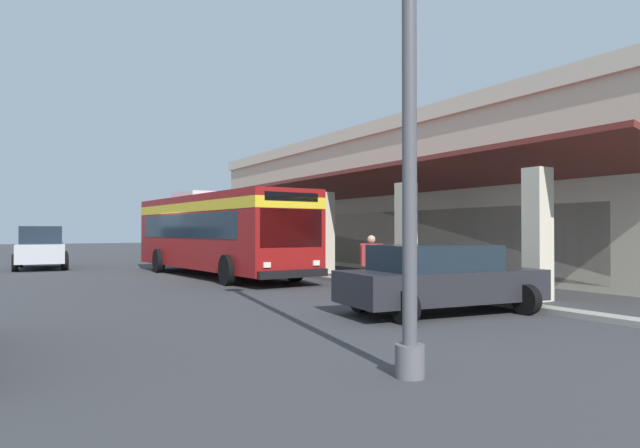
{
  "coord_description": "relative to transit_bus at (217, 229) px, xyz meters",
  "views": [
    {
      "loc": [
        22.13,
        -6.42,
        1.78
      ],
      "look_at": [
        4.55,
        3.9,
        2.02
      ],
      "focal_mm": 31.12,
      "sensor_mm": 36.0,
      "label": 1
    }
  ],
  "objects": [
    {
      "name": "ground",
      "position": [
        -1.43,
        6.95,
        -1.85
      ],
      "size": [
        120.0,
        120.0,
        0.0
      ],
      "primitive_type": "plane",
      "color": "#38383A"
    },
    {
      "name": "curb_strip",
      "position": [
        -1.66,
        2.9,
        -1.79
      ],
      "size": [
        37.57,
        0.5,
        0.12
      ],
      "primitive_type": "cube",
      "color": "#9E998E",
      "rests_on": "ground"
    },
    {
      "name": "plaza_building",
      "position": [
        -1.66,
        12.52,
        1.52
      ],
      "size": [
        31.61,
        13.88,
        6.73
      ],
      "color": "beige",
      "rests_on": "ground"
    },
    {
      "name": "transit_bus",
      "position": [
        0.0,
        0.0,
        0.0
      ],
      "size": [
        11.37,
        3.41,
        3.34
      ],
      "color": "maroon",
      "rests_on": "ground"
    },
    {
      "name": "parked_suv_silver",
      "position": [
        -8.15,
        -5.6,
        -0.84
      ],
      "size": [
        4.96,
        2.5,
        1.97
      ],
      "color": "#B2B5BA",
      "rests_on": "ground"
    },
    {
      "name": "parked_sedan_charcoal",
      "position": [
        11.76,
        0.76,
        -1.1
      ],
      "size": [
        2.76,
        4.57,
        1.47
      ],
      "color": "#232328",
      "rests_on": "ground"
    },
    {
      "name": "pedestrian",
      "position": [
        8.59,
        1.24,
        -0.93
      ],
      "size": [
        0.59,
        0.48,
        1.65
      ],
      "color": "navy",
      "rests_on": "ground"
    },
    {
      "name": "potted_palm",
      "position": [
        -8.27,
        4.0,
        -0.95
      ],
      "size": [
        1.97,
        2.06,
        3.09
      ],
      "color": "#4C4742",
      "rests_on": "ground"
    },
    {
      "name": "lot_light_pole",
      "position": [
        15.46,
        -3.12,
        2.59
      ],
      "size": [
        0.6,
        0.6,
        8.33
      ],
      "color": "#59595B",
      "rests_on": "ground"
    }
  ]
}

